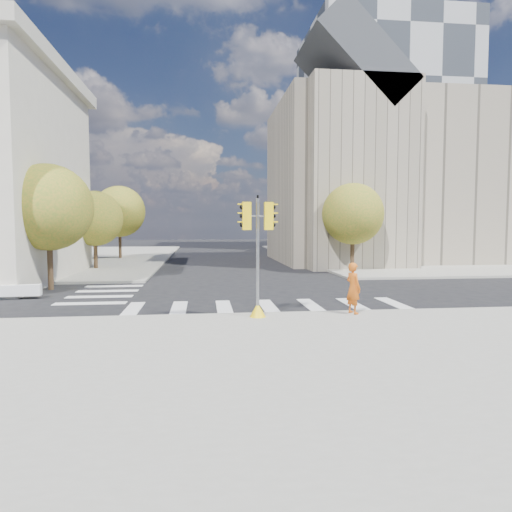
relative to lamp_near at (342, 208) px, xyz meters
The scene contains 16 objects.
ground 16.76m from the lamp_near, 119.74° to the right, with size 160.00×160.00×0.00m, color black.
sidewalk_near 26.63m from the lamp_near, 107.74° to the right, with size 30.00×14.00×0.15m, color gray.
sidewalk_far_right 17.56m from the lamp_near, 45.00° to the left, with size 28.00×40.00×0.15m, color gray.
sidewalk_far_left 30.79m from the lamp_near, 156.80° to the left, with size 28.00×40.00×0.15m, color gray.
civic_building 9.54m from the lamp_near, 34.00° to the left, with size 26.00×16.00×19.39m.
office_tower 32.99m from the lamp_near, 63.43° to the left, with size 20.00×18.00×30.00m, color #9EA0A3.
tree_lw_near 21.03m from the lamp_near, 151.61° to the right, with size 4.40×4.40×6.41m.
tree_lw_mid 18.52m from the lamp_near, behind, with size 4.00×4.00×5.77m.
tree_lw_far 21.03m from the lamp_near, 151.61° to the left, with size 4.80×4.80×6.95m.
tree_re_near 4.07m from the lamp_near, 97.13° to the right, with size 4.20×4.20×6.16m.
tree_re_mid 8.02m from the lamp_near, 93.58° to the left, with size 4.60×4.60×6.66m.
tree_re_far 20.02m from the lamp_near, 91.43° to the left, with size 4.00×4.00×5.88m.
lamp_near is the anchor object (origin of this frame).
lamp_far 14.00m from the lamp_near, 90.00° to the left, with size 0.35×0.18×8.11m.
traffic_signal 20.94m from the lamp_near, 115.24° to the right, with size 1.06×0.56×4.20m.
photographer 19.68m from the lamp_near, 106.13° to the right, with size 0.67×0.44×1.84m, color #C75612.
Camera 1 is at (-2.74, -20.31, 3.37)m, focal length 32.00 mm.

